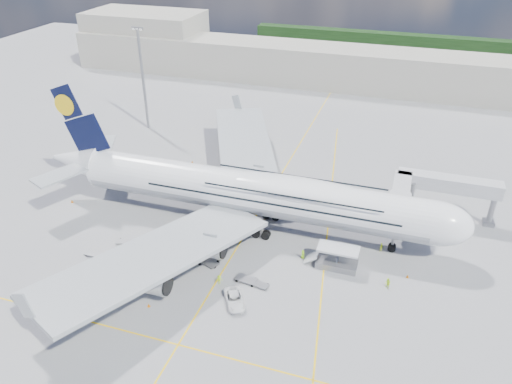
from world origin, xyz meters
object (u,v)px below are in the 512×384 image
(light_mast, at_px, (143,78))
(cone_wing_left_inner, at_px, (266,172))
(cargo_loader, at_px, (336,260))
(dolly_row_a, at_px, (118,258))
(jet_bridge, at_px, (430,189))
(airliner, at_px, (252,192))
(baggage_tug, at_px, (161,243))
(dolly_row_c, at_px, (209,262))
(service_van, at_px, (235,300))
(cone_wing_left_outer, at_px, (192,162))
(cone_wing_right_inner, at_px, (131,255))
(cone_nose, at_px, (408,276))
(catering_truck_inner, at_px, (251,156))
(crew_loader, at_px, (388,283))
(cone_tail, at_px, (72,201))
(dolly_back, at_px, (95,253))
(dolly_nose_far, at_px, (260,284))
(catering_truck_outer, at_px, (248,134))
(crew_wing, at_px, (162,250))
(cone_wing_right_outer, at_px, (149,305))
(crew_van, at_px, (303,254))
(crew_tug, at_px, (219,280))
(dolly_nose_near, at_px, (246,279))
(dolly_row_b, at_px, (124,241))
(crew_nose, at_px, (381,247))

(light_mast, distance_m, cone_wing_left_inner, 41.68)
(cargo_loader, relative_size, dolly_row_a, 2.74)
(jet_bridge, bearing_deg, airliner, -159.69)
(light_mast, distance_m, baggage_tug, 55.20)
(dolly_row_c, height_order, service_van, service_van)
(cone_wing_left_outer, bearing_deg, cone_wing_right_inner, -82.24)
(dolly_row_a, xyz_separation_m, cone_wing_left_outer, (-3.91, 37.09, -0.80))
(cone_wing_right_inner, bearing_deg, cone_nose, 11.07)
(catering_truck_inner, relative_size, cone_wing_left_inner, 13.15)
(crew_loader, distance_m, cone_tail, 61.25)
(cargo_loader, xyz_separation_m, cone_wing_left_outer, (-37.42, 26.84, -0.99))
(dolly_row_a, bearing_deg, jet_bridge, 31.53)
(dolly_row_c, bearing_deg, dolly_row_a, -137.90)
(cone_wing_left_outer, xyz_separation_m, cone_wing_right_inner, (4.73, -34.70, 0.03))
(dolly_back, bearing_deg, cone_nose, 11.74)
(cone_wing_right_inner, bearing_deg, crew_loader, 7.07)
(airliner, height_order, dolly_back, airliner)
(dolly_row_a, bearing_deg, dolly_back, 171.48)
(dolly_nose_far, distance_m, catering_truck_outer, 54.48)
(jet_bridge, relative_size, dolly_row_a, 6.03)
(jet_bridge, bearing_deg, crew_wing, -149.87)
(dolly_back, distance_m, cone_wing_right_outer, 16.53)
(dolly_back, relative_size, crew_van, 2.08)
(cone_wing_left_outer, bearing_deg, dolly_row_c, -61.43)
(jet_bridge, bearing_deg, crew_van, -136.44)
(cone_wing_left_inner, bearing_deg, cargo_loader, -53.53)
(dolly_row_a, height_order, crew_tug, dolly_row_a)
(dolly_row_c, height_order, baggage_tug, baggage_tug)
(baggage_tug, bearing_deg, dolly_back, -157.57)
(dolly_back, height_order, cone_wing_left_outer, cone_wing_left_outer)
(catering_truck_inner, bearing_deg, cone_wing_right_outer, -99.12)
(cone_wing_left_outer, distance_m, cone_tail, 27.67)
(crew_tug, height_order, cone_wing_right_outer, crew_tug)
(dolly_back, xyz_separation_m, cone_wing_right_inner, (5.73, 1.63, -0.09))
(cone_tail, bearing_deg, dolly_nose_near, -16.11)
(jet_bridge, height_order, crew_tug, jet_bridge)
(jet_bridge, bearing_deg, cone_wing_left_outer, 170.10)
(airliner, distance_m, dolly_row_c, 14.79)
(dolly_row_b, distance_m, catering_truck_inner, 36.75)
(crew_nose, height_order, cone_wing_left_outer, crew_nose)
(jet_bridge, bearing_deg, cone_tail, -167.61)
(cargo_loader, xyz_separation_m, baggage_tug, (-29.02, -3.97, -0.40))
(dolly_nose_far, xyz_separation_m, catering_truck_outer, (-19.34, 50.91, 1.40))
(crew_tug, bearing_deg, cargo_loader, 10.88)
(crew_van, bearing_deg, cone_tail, 44.34)
(catering_truck_outer, bearing_deg, dolly_nose_far, -43.57)
(jet_bridge, distance_m, dolly_row_c, 40.94)
(dolly_back, xyz_separation_m, cone_tail, (-14.11, 13.16, -0.09))
(dolly_nose_far, xyz_separation_m, baggage_tug, (-18.90, 4.40, 0.55))
(light_mast, height_order, cone_tail, light_mast)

